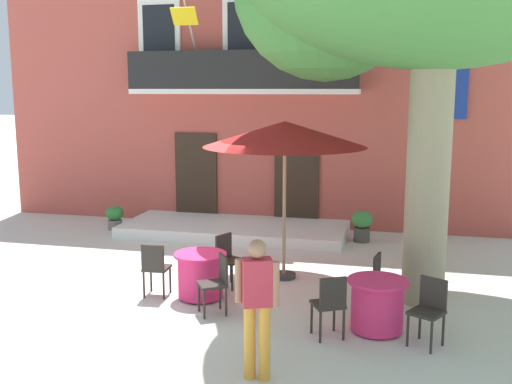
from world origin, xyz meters
name	(u,v)px	position (x,y,z in m)	size (l,w,h in m)	color
ground_plane	(178,287)	(0.00, 0.00, 0.00)	(120.00, 120.00, 0.00)	beige
building_facade	(264,76)	(-0.08, 6.99, 3.75)	(13.00, 5.09, 7.50)	#B24C42
entrance_step_platform	(234,229)	(-0.08, 3.93, 0.12)	(5.26, 2.15, 0.25)	silver
cafe_table_near_tree	(201,275)	(0.57, -0.45, 0.39)	(0.86, 0.86, 0.76)	#E52D66
cafe_chair_near_tree_0	(217,280)	(1.04, -1.04, 0.53)	(0.55, 0.55, 0.91)	#2D2823
cafe_chair_near_tree_1	(228,256)	(0.83, 0.26, 0.53)	(0.54, 0.54, 0.91)	#2D2823
cafe_chair_near_tree_2	(155,266)	(-0.18, -0.57, 0.53)	(0.42, 0.42, 0.91)	#2D2823
cafe_table_middle	(377,305)	(3.45, -1.17, 0.39)	(0.86, 0.86, 0.76)	#E52D66
cafe_chair_middle_0	(330,302)	(2.82, -1.60, 0.53)	(0.54, 0.54, 0.91)	#2D2823
cafe_chair_middle_1	(429,307)	(4.14, -1.47, 0.53)	(0.54, 0.54, 0.91)	#2D2823
cafe_chair_middle_2	(383,280)	(3.50, -0.42, 0.53)	(0.46, 0.46, 0.91)	#2D2823
cafe_umbrella	(285,135)	(1.69, 0.93, 2.61)	(2.90, 2.90, 2.85)	#997A56
ground_planter_left	(115,216)	(-3.06, 3.71, 0.32)	(0.44, 0.44, 0.58)	slate
ground_planter_right	(362,224)	(2.90, 3.92, 0.40)	(0.46, 0.46, 0.70)	#47423D
pedestrian_near_entrance	(257,301)	(2.13, -2.95, 0.97)	(0.53, 0.33, 1.71)	gold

